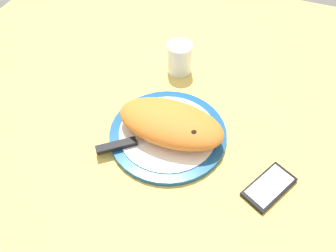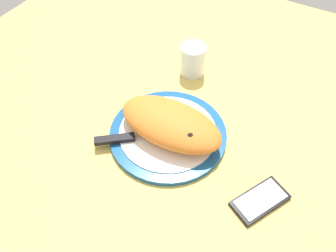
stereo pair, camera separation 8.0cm
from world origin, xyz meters
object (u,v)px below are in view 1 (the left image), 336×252
object	(u,v)px
smartphone	(269,187)
water_glass	(179,60)
fork	(165,111)
knife	(130,143)
plate	(168,134)
calzone	(170,124)

from	to	relation	value
smartphone	water_glass	xyz separation A→B (cm)	(31.00, -29.44, 3.31)
fork	knife	world-z (taller)	knife
plate	water_glass	size ratio (longest dim) A/B	3.22
smartphone	knife	bearing A→B (deg)	1.51
knife	smartphone	xyz separation A→B (cm)	(-32.39, -0.86, -1.58)
fork	water_glass	world-z (taller)	water_glass
smartphone	plate	bearing A→B (deg)	-12.86
smartphone	fork	bearing A→B (deg)	-22.18
knife	plate	bearing A→B (deg)	-136.31
water_glass	plate	bearing A→B (deg)	103.29
fork	water_glass	bearing A→B (deg)	-81.44
calzone	fork	world-z (taller)	calzone
calzone	fork	distance (cm)	7.75
plate	water_glass	distance (cm)	24.48
knife	water_glass	distance (cm)	30.38
plate	smartphone	world-z (taller)	plate
plate	fork	size ratio (longest dim) A/B	1.71
knife	fork	bearing A→B (deg)	-108.21
smartphone	water_glass	world-z (taller)	water_glass
fork	plate	bearing A→B (deg)	116.73
calzone	smartphone	distance (cm)	25.72
fork	water_glass	distance (cm)	18.21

